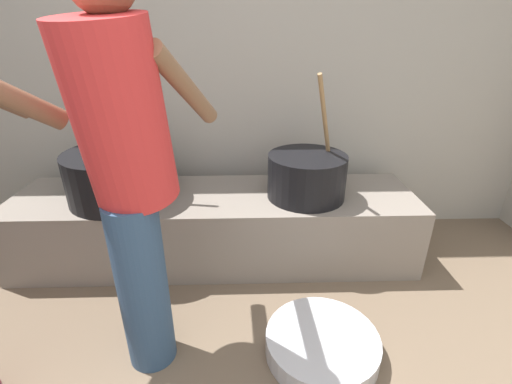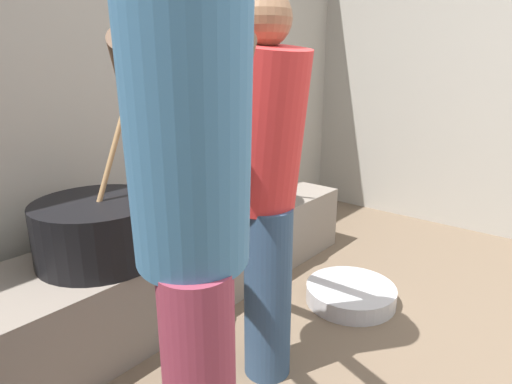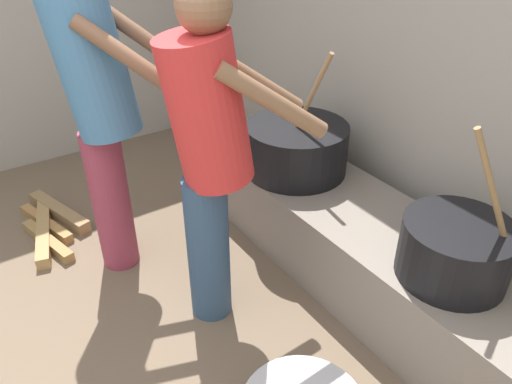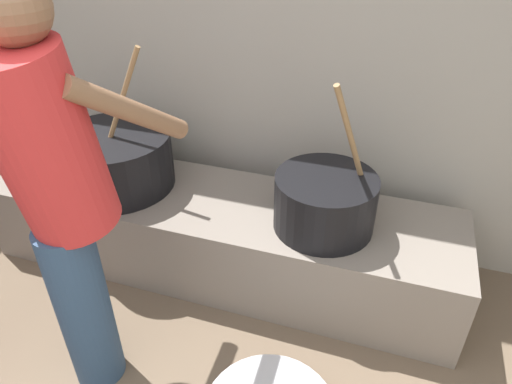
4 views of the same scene
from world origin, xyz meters
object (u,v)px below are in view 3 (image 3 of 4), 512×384
object	(u,v)px
cook_in_blue_shirt	(99,102)
cook_in_red_shirt	(210,150)
cooking_pot_main	(455,250)
cooking_pot_secondary	(296,148)

from	to	relation	value
cook_in_blue_shirt	cook_in_red_shirt	bearing A→B (deg)	22.50
cooking_pot_main	cook_in_red_shirt	bearing A→B (deg)	-137.60
cooking_pot_main	cooking_pot_secondary	world-z (taller)	cooking_pot_secondary
cooking_pot_secondary	cook_in_blue_shirt	xyz separation A→B (m)	(-0.29, -0.97, 0.39)
cooking_pot_secondary	cook_in_red_shirt	size ratio (longest dim) A/B	0.47
cooking_pot_main	cook_in_blue_shirt	distance (m)	1.72
cook_in_red_shirt	cook_in_blue_shirt	world-z (taller)	cook_in_blue_shirt
cook_in_blue_shirt	cooking_pot_secondary	bearing A→B (deg)	73.22
cooking_pot_secondary	cook_in_blue_shirt	bearing A→B (deg)	-106.78
cooking_pot_main	cook_in_red_shirt	size ratio (longest dim) A/B	0.45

